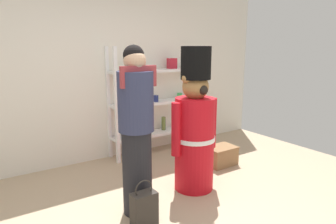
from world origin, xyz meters
The scene contains 6 objects.
back_wall centered at (0.00, 2.20, 1.30)m, with size 6.40×0.12×2.60m, color silver.
merchandise_shelf centered at (1.00, 1.98, 0.83)m, with size 1.51×0.35×1.69m.
teddy_bear_guard centered at (0.69, 0.58, 0.75)m, with size 0.64×0.48×1.69m.
person_shopper centered at (-0.13, 0.47, 0.88)m, with size 0.37×0.35×1.70m.
shopping_bag centered at (-0.21, 0.20, 0.18)m, with size 0.24×0.14×0.48m.
display_crate centered at (1.47, 0.94, 0.14)m, with size 0.44×0.32×0.27m.
Camera 1 is at (-1.44, -2.06, 1.67)m, focal length 32.07 mm.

